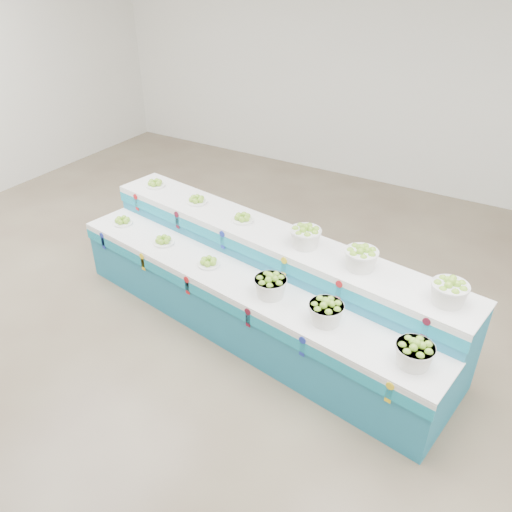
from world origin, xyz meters
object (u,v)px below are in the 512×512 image
(basket_lower_left, at_px, (270,285))
(display_stand, at_px, (256,285))
(plate_upper_mid, at_px, (197,199))
(basket_upper_right, at_px, (449,291))

(basket_lower_left, bearing_deg, display_stand, 137.16)
(plate_upper_mid, distance_m, basket_upper_right, 3.00)
(basket_upper_right, bearing_deg, display_stand, 179.42)
(plate_upper_mid, bearing_deg, basket_upper_right, -8.91)
(display_stand, distance_m, basket_lower_left, 0.59)
(basket_lower_left, bearing_deg, basket_upper_right, 11.61)
(basket_upper_right, bearing_deg, basket_lower_left, -168.39)
(basket_lower_left, bearing_deg, plate_upper_mid, 151.42)
(display_stand, bearing_deg, basket_lower_left, -33.93)
(basket_lower_left, relative_size, basket_upper_right, 1.00)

